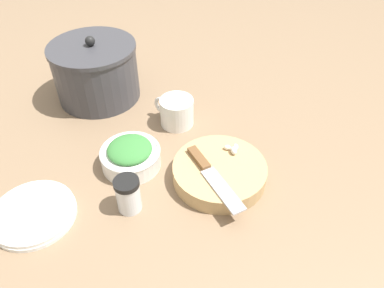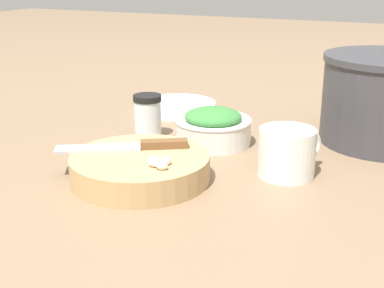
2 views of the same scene
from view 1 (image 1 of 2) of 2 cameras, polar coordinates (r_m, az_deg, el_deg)
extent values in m
plane|color=#7F664C|center=(0.97, -1.08, -1.93)|extent=(5.00, 5.00, 0.00)
cylinder|color=tan|center=(0.91, 4.20, -4.30)|extent=(0.23, 0.23, 0.04)
cube|color=brown|center=(0.90, 1.05, -2.16)|extent=(0.06, 0.08, 0.01)
cube|color=#B2B2B7|center=(0.84, 4.69, -6.97)|extent=(0.10, 0.14, 0.01)
ellipsoid|color=silver|center=(0.92, 6.39, -0.98)|extent=(0.02, 0.03, 0.02)
ellipsoid|color=#F0DEC3|center=(0.93, 5.41, -0.53)|extent=(0.02, 0.01, 0.01)
ellipsoid|color=#EBEACE|center=(0.93, 6.69, -0.46)|extent=(0.01, 0.02, 0.01)
cylinder|color=silver|center=(0.95, -9.29, -2.16)|extent=(0.15, 0.15, 0.05)
torus|color=silver|center=(0.93, -9.44, -1.12)|extent=(0.15, 0.15, 0.01)
ellipsoid|color=#387A38|center=(0.93, -9.49, -0.79)|extent=(0.11, 0.11, 0.03)
cylinder|color=silver|center=(0.84, -9.66, -7.87)|extent=(0.05, 0.05, 0.08)
cylinder|color=black|center=(0.81, -10.00, -5.88)|extent=(0.06, 0.06, 0.01)
cylinder|color=silver|center=(1.05, -2.33, 4.91)|extent=(0.09, 0.09, 0.08)
torus|color=silver|center=(1.08, -4.52, 5.86)|extent=(0.05, 0.04, 0.06)
cylinder|color=silver|center=(0.91, -22.90, -9.95)|extent=(0.18, 0.18, 0.01)
cylinder|color=silver|center=(0.90, -23.07, -9.56)|extent=(0.18, 0.18, 0.01)
cylinder|color=#38383D|center=(1.18, -14.36, 10.36)|extent=(0.25, 0.25, 0.16)
cylinder|color=#38383D|center=(1.14, -15.10, 14.01)|extent=(0.26, 0.26, 0.01)
sphere|color=black|center=(1.13, -15.28, 14.90)|extent=(0.03, 0.03, 0.03)
camera|label=2|loc=(1.32, 38.70, 18.78)|focal=50.00mm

